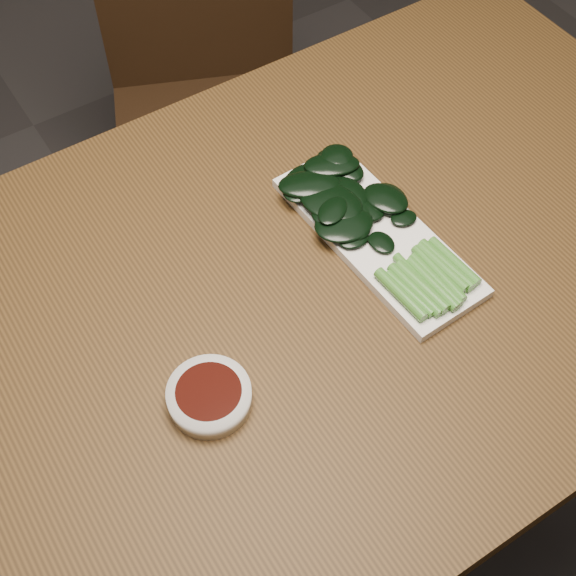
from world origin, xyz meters
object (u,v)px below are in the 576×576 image
Objects in this scene: chair_far at (207,94)px; sauce_bowl at (209,396)px; table at (281,325)px; gai_lan at (359,212)px; serving_plate at (377,235)px.

chair_far is 8.91× the size of sauce_bowl.
sauce_bowl reaches higher than table.
gai_lan reaches higher than table.
table is 0.19m from sauce_bowl.
sauce_bowl reaches higher than serving_plate.
chair_far is 2.75× the size of gai_lan.
chair_far reaches higher than sauce_bowl.
chair_far reaches higher than gai_lan.
sauce_bowl is 0.31× the size of gai_lan.
sauce_bowl is at bearing -157.19° from gai_lan.
gai_lan is (-0.01, 0.04, 0.02)m from serving_plate.
sauce_bowl is 0.30× the size of serving_plate.
table is 14.01× the size of sauce_bowl.
serving_plate is at bearing 16.51° from sauce_bowl.
gai_lan is at bearing -74.84° from chair_far.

